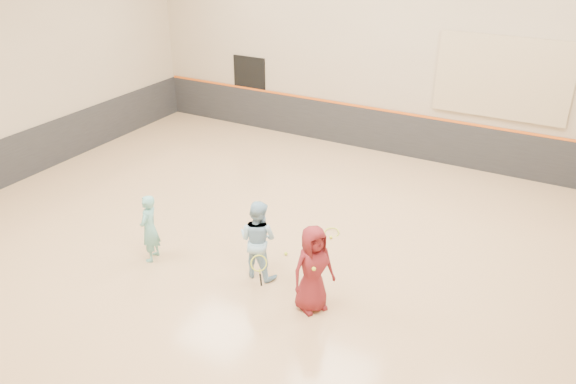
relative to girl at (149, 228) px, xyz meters
The scene contains 14 objects.
room 2.55m from the girl, 34.12° to the left, with size 15.04×12.04×6.22m.
wainscot_back 7.69m from the girl, 74.09° to the left, with size 14.90×0.04×1.20m, color #232326.
wainscot_left 5.55m from the girl, 165.08° to the left, with size 0.04×11.90×1.20m, color #232326.
accent_stripe 7.70m from the girl, 74.07° to the left, with size 14.90×0.03×0.06m, color #D85914.
acoustic_panel 9.05m from the girl, 56.37° to the left, with size 3.20×0.08×2.00m, color tan.
doorway 7.80m from the girl, 107.89° to the left, with size 1.10×0.05×2.20m, color black.
girl is the anchor object (origin of this frame).
instructor 2.18m from the girl, 14.41° to the left, with size 0.75×0.58×1.54m, color #91C1E1.
young_man 3.43m from the girl, ahead, with size 0.77×0.50×1.58m, color maroon.
held_racket 2.38m from the girl, ahead, with size 0.32×0.32×0.62m, color #C6D52E, non-canonical shape.
spare_racket 3.76m from the girl, 43.91° to the left, with size 0.72×0.72×0.18m, color #BBD02D, non-canonical shape.
ball_under_racket 2.70m from the girl, 31.53° to the left, with size 0.07×0.07×0.07m, color #C1E234.
ball_in_hand 3.57m from the girl, ahead, with size 0.07×0.07×0.07m, color yellow.
ball_beside_spare 3.69m from the girl, 40.76° to the left, with size 0.07×0.07×0.07m, color #ECF037.
Camera 1 is at (4.69, -8.28, 6.11)m, focal length 35.00 mm.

